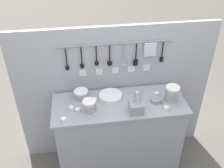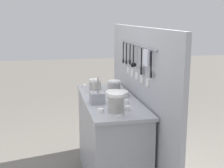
{
  "view_description": "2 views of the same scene",
  "coord_description": "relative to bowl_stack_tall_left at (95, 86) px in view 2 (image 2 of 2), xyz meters",
  "views": [
    {
      "loc": [
        -0.38,
        -2.05,
        2.61
      ],
      "look_at": [
        -0.08,
        -0.02,
        1.19
      ],
      "focal_mm": 42.0,
      "sensor_mm": 36.0,
      "label": 1
    },
    {
      "loc": [
        2.96,
        -0.61,
        1.74
      ],
      "look_at": [
        0.06,
        0.01,
        1.1
      ],
      "focal_mm": 50.0,
      "sensor_mm": 36.0,
      "label": 2
    }
  ],
  "objects": [
    {
      "name": "counter",
      "position": [
        0.31,
        0.1,
        -0.54
      ],
      "size": [
        1.37,
        0.53,
        0.93
      ],
      "color": "#9EA0A8",
      "rests_on": "ground"
    },
    {
      "name": "bowl_stack_nested_right",
      "position": [
        -0.07,
        0.23,
        -0.02
      ],
      "size": [
        0.14,
        0.14,
        0.11
      ],
      "color": "white",
      "rests_on": "counter"
    },
    {
      "name": "cup_back_left",
      "position": [
        -0.12,
        0.03,
        -0.05
      ],
      "size": [
        0.05,
        0.05,
        0.04
      ],
      "color": "white",
      "rests_on": "counter"
    },
    {
      "name": "bowl_stack_back_corner",
      "position": [
        0.83,
        0.05,
        0.02
      ],
      "size": [
        0.14,
        0.14,
        0.19
      ],
      "color": "white",
      "rests_on": "counter"
    },
    {
      "name": "back_wall",
      "position": [
        0.31,
        0.4,
        -0.18
      ],
      "size": [
        2.17,
        0.11,
        1.65
      ],
      "color": "#A8AAB2",
      "rests_on": "ground"
    },
    {
      "name": "cup_front_right",
      "position": [
        0.75,
        -0.07,
        -0.05
      ],
      "size": [
        0.05,
        0.05,
        0.04
      ],
      "color": "white",
      "rests_on": "counter"
    },
    {
      "name": "cup_mid_row",
      "position": [
        0.72,
        0.18,
        -0.05
      ],
      "size": [
        0.05,
        0.05,
        0.04
      ],
      "color": "white",
      "rests_on": "counter"
    },
    {
      "name": "cup_centre",
      "position": [
        -0.17,
        0.07,
        -0.05
      ],
      "size": [
        0.05,
        0.05,
        0.04
      ],
      "color": "white",
      "rests_on": "counter"
    },
    {
      "name": "steel_mixing_bowl",
      "position": [
        0.69,
        0.07,
        -0.05
      ],
      "size": [
        0.11,
        0.11,
        0.04
      ],
      "color": "#93969E",
      "rests_on": "counter"
    },
    {
      "name": "cup_beside_plates",
      "position": [
        0.06,
        0.16,
        -0.05
      ],
      "size": [
        0.05,
        0.05,
        0.04
      ],
      "color": "white",
      "rests_on": "counter"
    },
    {
      "name": "bowl_stack_tall_left",
      "position": [
        0.0,
        0.0,
        0.0
      ],
      "size": [
        0.13,
        0.13,
        0.15
      ],
      "color": "white",
      "rests_on": "counter"
    },
    {
      "name": "plate_stack",
      "position": [
        0.23,
        0.19,
        -0.05
      ],
      "size": [
        0.24,
        0.24,
        0.05
      ],
      "color": "white",
      "rests_on": "counter"
    },
    {
      "name": "cup_edge_near",
      "position": [
        -0.25,
        -0.09,
        -0.05
      ],
      "size": [
        0.05,
        0.05,
        0.04
      ],
      "color": "white",
      "rests_on": "counter"
    },
    {
      "name": "cup_edge_far",
      "position": [
        0.51,
        0.22,
        -0.05
      ],
      "size": [
        0.05,
        0.05,
        0.04
      ],
      "color": "white",
      "rests_on": "counter"
    },
    {
      "name": "cutlery_caddy",
      "position": [
        0.45,
        -0.05,
        -0.02
      ],
      "size": [
        0.13,
        0.13,
        0.26
      ],
      "color": "#93969E",
      "rests_on": "counter"
    }
  ]
}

